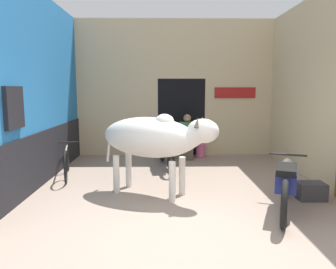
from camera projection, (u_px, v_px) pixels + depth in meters
ground_plane at (189, 233)px, 4.10m from camera, size 30.00×30.00×0.00m
wall_left_shopfront at (39, 92)px, 6.22m from camera, size 0.25×4.88×3.60m
wall_back_with_doorway at (177, 99)px, 8.97m from camera, size 5.20×0.93×3.60m
wall_right_with_door at (320, 90)px, 6.27m from camera, size 0.22×4.88×3.60m
cow at (154, 138)px, 5.47m from camera, size 2.10×1.41×1.39m
motorcycle_near at (286, 182)px, 4.81m from camera, size 0.89×1.88×0.76m
motorcycle_far at (166, 149)px, 7.48m from camera, size 0.58×1.94×0.76m
bicycle at (67, 160)px, 6.72m from camera, size 0.54×1.65×0.66m
shopkeeper_seated at (187, 136)px, 8.34m from camera, size 0.41×0.33×1.15m
plastic_stool at (200, 149)px, 8.64m from camera, size 0.34×0.34×0.38m
crate at (311, 191)px, 5.34m from camera, size 0.44×0.32×0.28m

